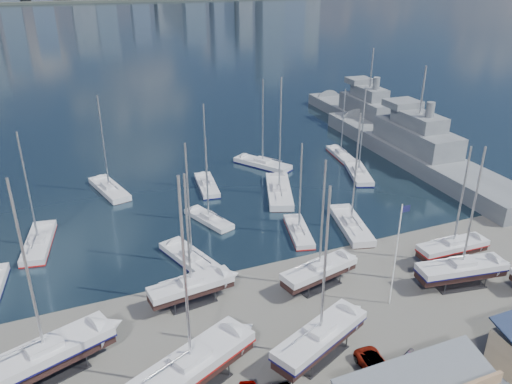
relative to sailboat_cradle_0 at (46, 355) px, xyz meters
name	(u,v)px	position (x,y,z in m)	size (l,w,h in m)	color
ground	(322,310)	(25.47, -1.12, -2.17)	(1400.00, 1400.00, 0.00)	#605E59
water	(77,25)	(25.47, 308.88, -2.32)	(1400.00, 600.00, 0.40)	#182939
far_shore	(57,1)	(25.47, 568.88, -1.07)	(1400.00, 80.00, 2.20)	#2D332D
sailboat_cradle_0	(46,355)	(0.00, 0.00, 0.00)	(11.63, 6.65, 17.98)	#2D2D33
sailboat_cradle_1	(191,367)	(10.71, -5.93, 0.04)	(12.01, 7.95, 18.73)	#2D2D33
sailboat_cradle_2	(191,287)	(13.79, 5.10, -0.18)	(8.88, 3.39, 14.28)	#2D2D33
sailboat_cradle_3	(320,337)	(22.03, -6.66, -0.08)	(10.46, 6.61, 16.39)	#2D2D33
sailboat_cradle_4	(319,270)	(27.16, 2.72, -0.17)	(9.14, 4.29, 14.52)	#2D2D33
sailboat_cradle_5	(461,269)	(41.23, -2.94, -0.11)	(10.09, 4.23, 15.82)	#2D2D33
sailboat_cradle_6	(453,247)	(43.80, 1.15, -0.19)	(8.77, 2.68, 14.21)	#2D2D33
sailboat_moored_1	(39,244)	(-0.47, 23.46, -1.87)	(4.57, 10.61, 15.36)	black
sailboat_moored_2	(110,190)	(9.77, 36.93, -1.85)	(5.23, 10.77, 15.68)	black
sailboat_moored_3	(192,261)	(15.88, 12.43, -1.87)	(5.82, 10.64, 15.33)	black
sailboat_moored_4	(209,220)	(20.83, 21.66, -1.85)	(4.96, 8.53, 12.43)	black
sailboat_moored_5	(207,186)	(24.04, 32.74, -1.87)	(3.84, 9.62, 13.99)	black
sailboat_moored_6	(299,232)	(30.46, 13.86, -1.87)	(4.52, 8.95, 12.88)	black
sailboat_moored_7	(279,193)	(33.35, 26.03, -1.85)	(7.61, 12.70, 18.55)	black
sailboat_moored_8	(263,165)	(35.73, 37.93, -1.87)	(8.08, 10.56, 15.82)	black
sailboat_moored_9	(351,226)	(37.56, 12.68, -1.85)	(5.59, 11.20, 16.28)	black
sailboat_moored_10	(358,174)	(48.66, 27.91, -1.87)	(6.24, 10.60, 15.30)	black
sailboat_moored_11	(341,155)	(50.85, 37.06, -1.87)	(3.79, 8.96, 12.98)	black
naval_ship_east	(414,152)	(61.56, 30.05, -0.50)	(10.54, 50.62, 18.53)	slate
naval_ship_west	(367,118)	(66.52, 52.03, -0.51)	(9.64, 45.09, 18.03)	slate
car_c	(377,367)	(25.51, -10.30, -1.53)	(2.14, 4.63, 1.29)	gray
car_d	(430,372)	(29.27, -12.48, -1.50)	(1.88, 4.63, 1.34)	gray
flagpole	(397,249)	(32.47, -2.75, 4.25)	(1.00, 0.12, 11.24)	white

